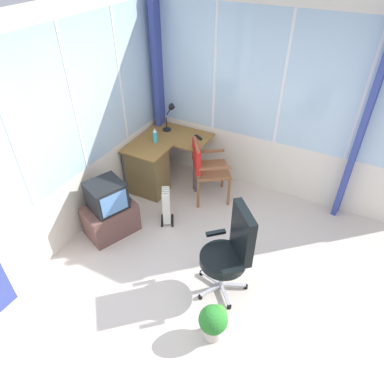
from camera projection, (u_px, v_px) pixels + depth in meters
The scene contains 14 objects.
ground at pixel (207, 291), 3.91m from camera, with size 5.27×4.82×0.06m, color beige.
north_window_panel at pixel (50, 145), 3.77m from camera, with size 4.27×0.07×2.71m.
east_window_panel at pixel (280, 106), 4.58m from camera, with size 0.07×3.82×2.71m.
curtain_corner at pixel (159, 89), 5.18m from camera, with size 0.25×0.07×2.61m, color #384695.
curtain_east_far at pixel (363, 129), 4.17m from camera, with size 0.25×0.07×2.61m, color #384695.
desk at pixel (150, 168), 5.13m from camera, with size 1.10×0.99×0.74m.
desk_lamp at pixel (172, 113), 5.21m from camera, with size 0.23×0.20×0.41m.
tv_remote at pixel (198, 137), 5.13m from camera, with size 0.04×0.15×0.02m, color black.
spray_bottle at pixel (155, 135), 4.99m from camera, with size 0.06×0.06×0.22m.
wooden_armchair at pixel (203, 164), 4.85m from camera, with size 0.67×0.67×0.92m.
office_chair at pixel (232, 249), 3.57m from camera, with size 0.61×0.61×1.10m.
tv_on_stand at pixel (109, 211), 4.43m from camera, with size 0.76×0.65×0.78m.
space_heater at pixel (166, 205), 4.64m from camera, with size 0.29×0.26×0.54m.
potted_plant at pixel (214, 321), 3.33m from camera, with size 0.29×0.29×0.41m.
Camera 1 is at (-2.20, -0.96, 3.26)m, focal length 32.36 mm.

